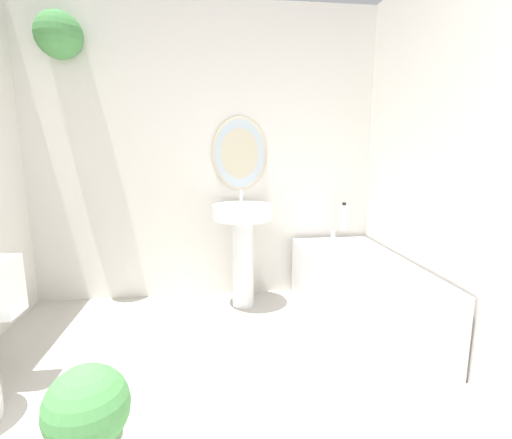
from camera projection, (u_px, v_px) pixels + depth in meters
name	position (u px, v px, depth m)	size (l,w,h in m)	color
wall_back	(195.00, 147.00, 3.04)	(2.94, 0.33, 2.40)	silver
wall_right	(487.00, 159.00, 1.88)	(0.06, 2.85, 2.40)	silver
pedestal_sink	(243.00, 236.00, 2.92)	(0.47, 0.47, 0.93)	white
bathtub	(359.00, 293.00, 2.60)	(0.65, 1.41, 0.57)	silver
shampoo_bottle	(344.00, 217.00, 3.16)	(0.06, 0.06, 0.24)	white
potted_plant	(88.00, 420.00, 1.39)	(0.31, 0.31, 0.46)	silver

